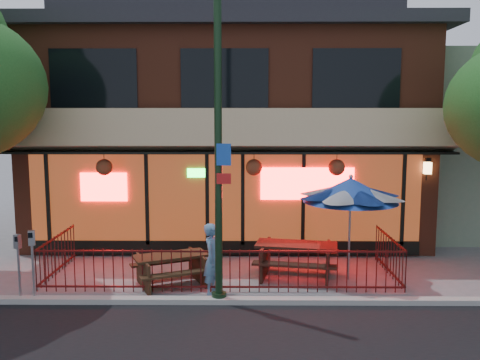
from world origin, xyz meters
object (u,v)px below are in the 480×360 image
at_px(picnic_table_left, 171,265).
at_px(parking_meter_near, 32,254).
at_px(pedestrian, 213,259).
at_px(picnic_table_right, 296,255).
at_px(parking_meter_far, 18,256).
at_px(street_light, 218,156).
at_px(patio_umbrella, 351,190).

relative_size(picnic_table_left, parking_meter_near, 1.34).
height_order(picnic_table_left, pedestrian, pedestrian).
bearing_deg(picnic_table_right, parking_meter_far, -164.58).
height_order(picnic_table_left, parking_meter_near, parking_meter_near).
relative_size(street_light, parking_meter_far, 4.75).
xyz_separation_m(pedestrian, parking_meter_far, (-4.15, -0.50, 0.19)).
xyz_separation_m(picnic_table_right, patio_umbrella, (1.26, -0.16, 1.65)).
height_order(pedestrian, parking_meter_far, pedestrian).
distance_m(picnic_table_left, pedestrian, 1.24).
height_order(picnic_table_left, picnic_table_right, picnic_table_right).
height_order(picnic_table_left, patio_umbrella, patio_umbrella).
distance_m(patio_umbrella, parking_meter_near, 7.35).
distance_m(street_light, pedestrian, 2.40).
height_order(picnic_table_right, parking_meter_near, parking_meter_near).
distance_m(patio_umbrella, parking_meter_far, 7.66).
bearing_deg(parking_meter_far, street_light, -0.03).
distance_m(picnic_table_right, pedestrian, 2.34).
bearing_deg(pedestrian, picnic_table_left, 74.51).
xyz_separation_m(picnic_table_left, picnic_table_right, (3.03, 0.59, 0.08)).
height_order(patio_umbrella, parking_meter_near, patio_umbrella).
relative_size(pedestrian, parking_meter_near, 1.03).
xyz_separation_m(street_light, patio_umbrella, (3.10, 1.54, -0.94)).
bearing_deg(patio_umbrella, parking_meter_far, -168.27).
relative_size(pedestrian, parking_meter_far, 1.09).
bearing_deg(picnic_table_right, picnic_table_left, -168.91).
height_order(street_light, parking_meter_near, street_light).
distance_m(pedestrian, parking_meter_near, 3.88).
xyz_separation_m(picnic_table_left, parking_meter_near, (-2.81, -1.10, 0.58)).
distance_m(picnic_table_left, patio_umbrella, 4.65).
relative_size(street_light, patio_umbrella, 2.70).
bearing_deg(pedestrian, parking_meter_near, 112.18).
bearing_deg(picnic_table_left, patio_umbrella, 5.83).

